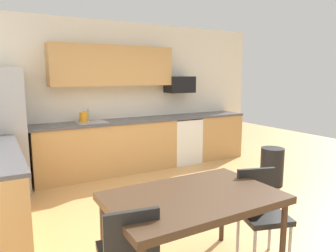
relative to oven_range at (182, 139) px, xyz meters
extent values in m
plane|color=tan|center=(-1.07, -2.30, -0.46)|extent=(12.00, 12.00, 0.00)
cube|color=silver|center=(-1.07, 0.35, 0.90)|extent=(5.80, 0.10, 2.70)
cube|color=tan|center=(-1.56, 0.00, -0.01)|extent=(2.52, 0.60, 0.90)
cube|color=tan|center=(0.82, 0.00, -0.01)|extent=(1.03, 0.60, 0.90)
cube|color=#4C4C51|center=(-1.07, 0.00, 0.46)|extent=(4.80, 0.64, 0.04)
cube|color=tan|center=(-1.37, 0.13, 1.44)|extent=(2.20, 0.34, 0.70)
cube|color=white|center=(0.00, 0.00, -0.02)|extent=(0.60, 0.60, 0.88)
cube|color=black|center=(0.00, 0.00, 0.44)|extent=(0.60, 0.60, 0.03)
cube|color=black|center=(0.00, 0.10, 1.10)|extent=(0.54, 0.36, 0.32)
cube|color=#A5A8AD|center=(-1.83, 0.00, 0.42)|extent=(0.48, 0.40, 0.14)
cylinder|color=#B2B5BA|center=(-1.83, 0.18, 0.58)|extent=(0.02, 0.02, 0.24)
cube|color=#422D1E|center=(-1.92, -3.19, 0.28)|extent=(1.40, 0.90, 0.06)
cylinder|color=#422D1E|center=(-1.28, -3.58, -0.10)|extent=(0.05, 0.05, 0.71)
cylinder|color=#422D1E|center=(-2.56, -2.80, -0.10)|extent=(0.05, 0.05, 0.71)
cylinder|color=#422D1E|center=(-1.28, -2.80, -0.10)|extent=(0.05, 0.05, 0.71)
cube|color=black|center=(-1.19, -3.29, -0.01)|extent=(0.50, 0.50, 0.05)
cube|color=black|center=(-1.14, -3.12, 0.19)|extent=(0.37, 0.16, 0.40)
cylinder|color=#B2B2B7|center=(-1.41, -3.40, -0.24)|extent=(0.03, 0.03, 0.42)
cylinder|color=#B2B2B7|center=(-1.08, -3.51, -0.24)|extent=(0.03, 0.03, 0.42)
cylinder|color=#B2B2B7|center=(-1.30, -3.08, -0.24)|extent=(0.03, 0.03, 0.42)
cylinder|color=#B2B2B7|center=(-0.98, -3.18, -0.24)|extent=(0.03, 0.03, 0.42)
cube|color=black|center=(-2.55, -3.40, 0.19)|extent=(0.38, 0.10, 0.40)
cylinder|color=black|center=(0.51, -1.87, -0.16)|extent=(0.36, 0.36, 0.60)
cylinder|color=orange|center=(-1.94, 0.05, 0.56)|extent=(0.14, 0.14, 0.20)
camera|label=1|loc=(-3.29, -5.18, 1.27)|focal=33.12mm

